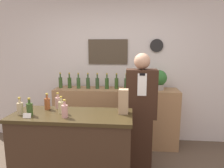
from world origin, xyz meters
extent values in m
cube|color=silver|center=(0.00, 2.00, 1.35)|extent=(5.20, 0.06, 2.70)
cube|color=#44392A|center=(-0.11, 1.96, 1.65)|extent=(0.71, 0.02, 0.44)
cylinder|color=black|center=(0.75, 1.95, 1.76)|extent=(0.23, 0.03, 0.23)
cube|color=#9E754C|center=(0.06, 1.72, 0.51)|extent=(2.14, 0.45, 1.02)
cube|color=#382619|center=(-0.37, 0.49, 0.46)|extent=(1.37, 0.54, 0.92)
cube|color=#342914|center=(-0.37, 0.49, 0.94)|extent=(1.40, 0.57, 0.04)
cube|color=#331E14|center=(0.46, 1.02, 0.38)|extent=(0.32, 0.25, 0.77)
cube|color=#331E14|center=(0.46, 1.02, 1.10)|extent=(0.42, 0.25, 0.67)
cube|color=white|center=(0.46, 0.89, 1.25)|extent=(0.12, 0.01, 0.29)
cube|color=black|center=(0.46, 0.89, 1.38)|extent=(0.07, 0.01, 0.03)
sphere|color=tan|center=(0.46, 1.02, 1.54)|extent=(0.22, 0.22, 0.22)
cylinder|color=#9E998E|center=(0.79, 1.72, 1.06)|extent=(0.18, 0.18, 0.09)
sphere|color=#2D6B2D|center=(0.79, 1.72, 1.22)|extent=(0.26, 0.26, 0.26)
cube|color=tan|center=(0.23, 0.57, 1.11)|extent=(0.11, 0.11, 0.29)
cube|color=white|center=(-0.81, 0.31, 0.99)|extent=(0.09, 0.02, 0.06)
cylinder|color=tan|center=(-0.94, 0.41, 1.03)|extent=(0.07, 0.07, 0.14)
cylinder|color=tan|center=(-0.94, 0.41, 1.13)|extent=(0.03, 0.03, 0.05)
cylinder|color=#B29933|center=(-0.94, 0.41, 1.16)|extent=(0.03, 0.03, 0.02)
cylinder|color=#304B1E|center=(-0.82, 0.40, 1.03)|extent=(0.07, 0.07, 0.14)
cylinder|color=#304B1E|center=(-0.82, 0.40, 1.13)|extent=(0.03, 0.03, 0.05)
cylinder|color=#B29933|center=(-0.82, 0.40, 1.16)|extent=(0.03, 0.03, 0.02)
cylinder|color=brown|center=(-0.72, 0.64, 1.03)|extent=(0.07, 0.07, 0.14)
cylinder|color=brown|center=(-0.72, 0.64, 1.13)|extent=(0.03, 0.03, 0.05)
cylinder|color=#B29933|center=(-0.72, 0.64, 1.16)|extent=(0.03, 0.03, 0.02)
cylinder|color=tan|center=(-0.60, 0.69, 1.03)|extent=(0.07, 0.07, 0.14)
cylinder|color=tan|center=(-0.60, 0.69, 1.13)|extent=(0.03, 0.03, 0.05)
cylinder|color=#B29933|center=(-0.60, 0.69, 1.16)|extent=(0.03, 0.03, 0.02)
cylinder|color=tan|center=(-0.49, 0.50, 1.03)|extent=(0.07, 0.07, 0.14)
cylinder|color=tan|center=(-0.49, 0.50, 1.13)|extent=(0.03, 0.03, 0.05)
cylinder|color=#B29933|center=(-0.49, 0.50, 1.16)|extent=(0.03, 0.03, 0.02)
cylinder|color=tan|center=(-0.40, 0.37, 1.03)|extent=(0.07, 0.07, 0.14)
cylinder|color=tan|center=(-0.40, 0.37, 1.13)|extent=(0.03, 0.03, 0.05)
cylinder|color=#B29933|center=(-0.40, 0.37, 1.16)|extent=(0.03, 0.03, 0.02)
cylinder|color=#355125|center=(-0.94, 1.73, 1.11)|extent=(0.07, 0.07, 0.19)
cylinder|color=#355125|center=(-0.94, 1.73, 1.24)|extent=(0.03, 0.03, 0.07)
cylinder|color=#B29933|center=(-0.94, 1.73, 1.28)|extent=(0.03, 0.03, 0.02)
cylinder|color=#2E4E1F|center=(-0.77, 1.72, 1.11)|extent=(0.07, 0.07, 0.19)
cylinder|color=#2E4E1F|center=(-0.77, 1.72, 1.24)|extent=(0.03, 0.03, 0.07)
cylinder|color=#B29933|center=(-0.77, 1.72, 1.28)|extent=(0.03, 0.03, 0.02)
cylinder|color=#315429|center=(-0.60, 1.70, 1.11)|extent=(0.07, 0.07, 0.19)
cylinder|color=#315429|center=(-0.60, 1.70, 1.24)|extent=(0.03, 0.03, 0.07)
cylinder|color=#B29933|center=(-0.60, 1.70, 1.28)|extent=(0.03, 0.03, 0.02)
cylinder|color=#2F4D29|center=(-0.43, 1.71, 1.11)|extent=(0.07, 0.07, 0.19)
cylinder|color=#2F4D29|center=(-0.43, 1.71, 1.24)|extent=(0.03, 0.03, 0.07)
cylinder|color=#B29933|center=(-0.43, 1.71, 1.28)|extent=(0.03, 0.03, 0.02)
cylinder|color=#2F4B2A|center=(-0.27, 1.71, 1.11)|extent=(0.07, 0.07, 0.19)
cylinder|color=#2F4B2A|center=(-0.27, 1.71, 1.24)|extent=(0.03, 0.03, 0.07)
cylinder|color=#B29933|center=(-0.27, 1.71, 1.28)|extent=(0.03, 0.03, 0.02)
cylinder|color=#2C5021|center=(-0.10, 1.72, 1.11)|extent=(0.07, 0.07, 0.19)
cylinder|color=#2C5021|center=(-0.10, 1.72, 1.24)|extent=(0.03, 0.03, 0.07)
cylinder|color=#B29933|center=(-0.10, 1.72, 1.28)|extent=(0.03, 0.03, 0.02)
cylinder|color=#325220|center=(0.07, 1.74, 1.11)|extent=(0.07, 0.07, 0.19)
cylinder|color=#325220|center=(0.07, 1.74, 1.24)|extent=(0.03, 0.03, 0.07)
cylinder|color=#B29933|center=(0.07, 1.74, 1.28)|extent=(0.03, 0.03, 0.02)
cylinder|color=#2D4C26|center=(0.23, 1.73, 1.11)|extent=(0.07, 0.07, 0.19)
cylinder|color=#2D4C26|center=(0.23, 1.73, 1.24)|extent=(0.03, 0.03, 0.07)
cylinder|color=#B29933|center=(0.23, 1.73, 1.28)|extent=(0.03, 0.03, 0.02)
cylinder|color=#325428|center=(0.40, 1.72, 1.11)|extent=(0.07, 0.07, 0.19)
cylinder|color=#325428|center=(0.40, 1.72, 1.24)|extent=(0.03, 0.03, 0.07)
cylinder|color=#B29933|center=(0.40, 1.72, 1.28)|extent=(0.03, 0.03, 0.02)
cylinder|color=#275721|center=(0.57, 1.71, 1.11)|extent=(0.07, 0.07, 0.19)
cylinder|color=#275721|center=(0.57, 1.71, 1.24)|extent=(0.03, 0.03, 0.07)
cylinder|color=#B29933|center=(0.57, 1.71, 1.28)|extent=(0.03, 0.03, 0.02)
camera|label=1|loc=(0.31, -1.67, 1.71)|focal=32.00mm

